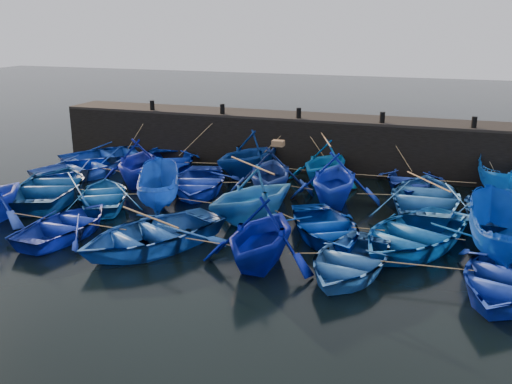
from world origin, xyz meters
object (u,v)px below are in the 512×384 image
(boat_0, at_px, (115,154))
(wooden_crate, at_px, (278,143))
(boat_13, at_px, (53,186))
(boat_8, at_px, (198,182))

(boat_0, relative_size, wooden_crate, 11.07)
(boat_0, distance_m, boat_13, 5.93)
(boat_8, relative_size, wooden_crate, 9.80)
(boat_8, relative_size, boat_13, 0.87)
(wooden_crate, bearing_deg, boat_13, -159.92)
(boat_0, height_order, boat_8, boat_0)
(boat_0, bearing_deg, wooden_crate, -156.57)
(boat_8, height_order, boat_13, boat_13)
(wooden_crate, bearing_deg, boat_0, 164.49)
(boat_8, bearing_deg, boat_13, -168.35)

